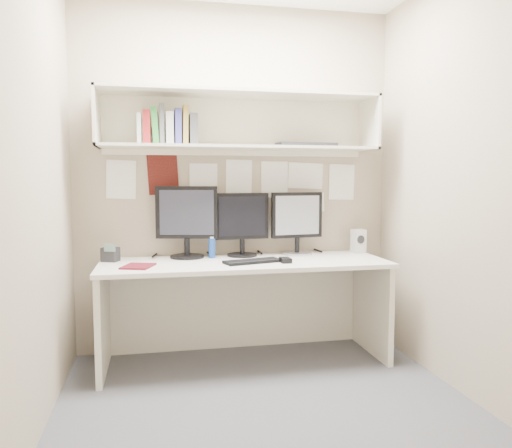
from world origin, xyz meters
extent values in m
cube|color=#47474C|center=(0.00, 0.00, 0.00)|extent=(2.40, 2.00, 0.01)
cube|color=tan|center=(0.00, 1.00, 1.30)|extent=(2.40, 0.02, 2.60)
cube|color=tan|center=(0.00, -1.00, 1.30)|extent=(2.40, 0.02, 2.60)
cube|color=tan|center=(-1.20, 0.00, 1.30)|extent=(0.02, 2.00, 2.60)
cube|color=tan|center=(1.20, 0.00, 1.30)|extent=(0.02, 2.00, 2.60)
cube|color=silver|center=(0.00, 0.64, 0.71)|extent=(2.00, 0.70, 0.03)
cube|color=beige|center=(0.00, 0.97, 0.35)|extent=(1.96, 0.02, 0.70)
cube|color=beige|center=(0.00, 0.81, 1.53)|extent=(2.00, 0.38, 0.02)
cube|color=beige|center=(0.00, 0.81, 1.91)|extent=(2.00, 0.38, 0.02)
cube|color=beige|center=(0.00, 0.99, 1.72)|extent=(2.00, 0.02, 0.40)
cube|color=beige|center=(-0.99, 0.81, 1.72)|extent=(0.02, 0.38, 0.40)
cube|color=beige|center=(0.99, 0.81, 1.72)|extent=(0.02, 0.38, 0.40)
cylinder|color=black|center=(-0.39, 0.86, 0.74)|extent=(0.25, 0.25, 0.02)
cylinder|color=black|center=(-0.39, 0.86, 0.81)|extent=(0.04, 0.04, 0.12)
cube|color=black|center=(-0.39, 0.87, 1.06)|extent=(0.45, 0.12, 0.38)
cube|color=black|center=(-0.39, 0.85, 1.06)|extent=(0.39, 0.08, 0.32)
cylinder|color=black|center=(0.02, 0.86, 0.74)|extent=(0.22, 0.22, 0.02)
cylinder|color=black|center=(0.02, 0.86, 0.80)|extent=(0.04, 0.04, 0.11)
cube|color=black|center=(0.02, 0.87, 1.03)|extent=(0.41, 0.06, 0.34)
cube|color=black|center=(0.02, 0.85, 1.03)|extent=(0.35, 0.02, 0.29)
cylinder|color=#A5A5AA|center=(0.45, 0.86, 0.74)|extent=(0.22, 0.22, 0.02)
cylinder|color=black|center=(0.45, 0.86, 0.80)|extent=(0.04, 0.04, 0.11)
cube|color=black|center=(0.45, 0.87, 1.03)|extent=(0.41, 0.09, 0.35)
cube|color=#BCBCC1|center=(0.45, 0.85, 1.03)|extent=(0.35, 0.05, 0.29)
cube|color=black|center=(0.04, 0.55, 0.74)|extent=(0.42, 0.25, 0.02)
cube|color=black|center=(0.26, 0.51, 0.75)|extent=(0.07, 0.11, 0.03)
cube|color=#BCBCB7|center=(0.94, 0.85, 0.82)|extent=(0.10, 0.10, 0.18)
cylinder|color=black|center=(0.94, 0.80, 0.84)|extent=(0.06, 0.02, 0.06)
cylinder|color=navy|center=(-0.21, 0.82, 0.80)|extent=(0.05, 0.05, 0.14)
cylinder|color=white|center=(-0.21, 0.82, 0.88)|extent=(0.03, 0.03, 0.02)
cube|color=#530E18|center=(-0.73, 0.53, 0.74)|extent=(0.24, 0.26, 0.01)
cube|color=black|center=(-0.92, 0.80, 0.78)|extent=(0.13, 0.12, 0.10)
cube|color=#4C6659|center=(-0.92, 0.75, 0.83)|extent=(0.08, 0.04, 0.05)
cube|color=beige|center=(-0.71, 0.81, 1.65)|extent=(0.03, 0.17, 0.21)
cube|color=maroon|center=(-0.66, 0.81, 1.66)|extent=(0.05, 0.17, 0.23)
cube|color=#287A2F|center=(-0.60, 0.81, 1.67)|extent=(0.04, 0.17, 0.26)
cube|color=#494B4E|center=(-0.56, 0.81, 1.68)|extent=(0.03, 0.17, 0.28)
cube|color=#BABBB5|center=(-0.50, 0.81, 1.65)|extent=(0.05, 0.17, 0.23)
cube|color=#39398E|center=(-0.44, 0.81, 1.66)|extent=(0.04, 0.17, 0.25)
cube|color=olive|center=(-0.39, 0.81, 1.68)|extent=(0.03, 0.17, 0.27)
cube|color=#3C3C3F|center=(-0.34, 0.81, 1.65)|extent=(0.05, 0.17, 0.22)
cube|color=black|center=(0.50, 0.81, 1.56)|extent=(0.45, 0.20, 0.03)
camera|label=1|loc=(-0.62, -2.77, 1.29)|focal=35.00mm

